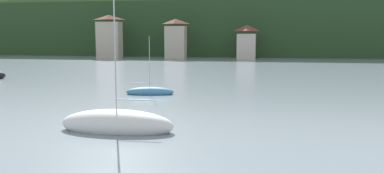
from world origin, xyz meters
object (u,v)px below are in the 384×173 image
Objects in this scene: shore_building_west at (109,37)px; shore_building_westcentral at (176,39)px; sailboat_far_7 at (150,92)px; shore_building_central at (247,42)px; sailboat_mid_6 at (117,124)px.

shore_building_west is 1.11× the size of shore_building_westcentral.
shore_building_west reaches higher than sailboat_far_7.
shore_building_westcentral reaches higher than shore_building_central.
shore_building_westcentral reaches higher than sailboat_far_7.
shore_building_west is 32.11m from shore_building_central.
sailboat_far_7 is (-2.15, 13.85, -0.17)m from sailboat_mid_6.
shore_building_west is 1.31× the size of shore_building_central.
shore_building_westcentral is at bearing -80.52° from sailboat_mid_6.
sailboat_mid_6 is at bearing -79.98° from shore_building_westcentral.
sailboat_mid_6 is (12.12, -68.58, -3.99)m from shore_building_westcentral.
shore_building_westcentral is at bearing 90.95° from sailboat_far_7.
shore_building_westcentral is at bearing 0.11° from shore_building_west.
shore_building_westcentral reaches higher than sailboat_mid_6.
shore_building_westcentral is (16.03, 0.03, -0.51)m from shore_building_west.
shore_building_westcentral is 69.75m from sailboat_mid_6.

